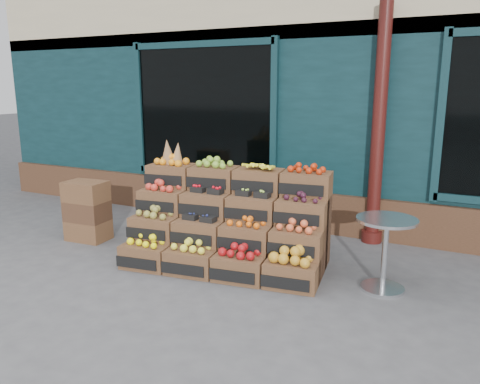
% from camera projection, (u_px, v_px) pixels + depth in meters
% --- Properties ---
extents(ground, '(60.00, 60.00, 0.00)m').
position_uv_depth(ground, '(228.00, 279.00, 5.33)').
color(ground, '#4A4A4D').
rests_on(ground, ground).
extents(shop_facade, '(12.00, 6.24, 4.80)m').
position_uv_depth(shop_facade, '(348.00, 73.00, 9.26)').
color(shop_facade, '#0D272C').
rests_on(shop_facade, ground).
extents(crate_display, '(2.49, 1.45, 1.48)m').
position_uv_depth(crate_display, '(229.00, 227.00, 5.75)').
color(crate_display, brown).
rests_on(crate_display, ground).
extents(spare_crates, '(0.59, 0.43, 0.84)m').
position_uv_depth(spare_crates, '(87.00, 211.00, 6.59)').
color(spare_crates, brown).
rests_on(spare_crates, ground).
extents(bistro_table, '(0.63, 0.63, 0.80)m').
position_uv_depth(bistro_table, '(385.00, 246.00, 4.94)').
color(bistro_table, '#B9BBC1').
rests_on(bistro_table, ground).
extents(shopkeeper, '(0.73, 0.56, 1.79)m').
position_uv_depth(shopkeeper, '(238.00, 159.00, 8.13)').
color(shopkeeper, '#1D6526').
rests_on(shopkeeper, ground).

